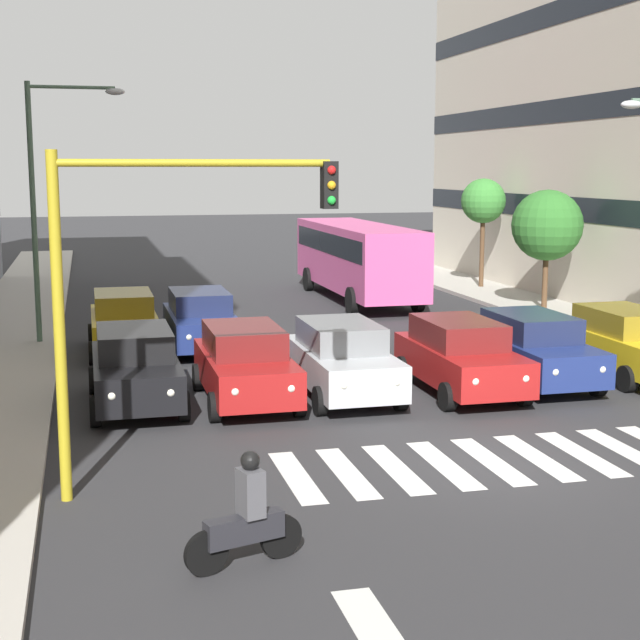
{
  "coord_description": "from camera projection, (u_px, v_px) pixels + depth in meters",
  "views": [
    {
      "loc": [
        6.93,
        14.98,
        5.23
      ],
      "look_at": [
        1.48,
        -6.8,
        1.56
      ],
      "focal_mm": 52.43,
      "sensor_mm": 36.0,
      "label": 1
    }
  ],
  "objects": [
    {
      "name": "ground_plane",
      "position": [
        491.0,
        461.0,
        16.84
      ],
      "size": [
        180.0,
        180.0,
        0.0
      ],
      "primitive_type": "plane",
      "color": "#2D2D30"
    },
    {
      "name": "crosswalk_markings",
      "position": [
        491.0,
        461.0,
        16.84
      ],
      "size": [
        7.65,
        2.8,
        0.01
      ],
      "color": "silver",
      "rests_on": "ground_plane"
    },
    {
      "name": "lane_arrow_1",
      "position": [
        376.0,
        631.0,
        10.64
      ],
      "size": [
        0.5,
        2.2,
        0.01
      ],
      "primitive_type": "cube",
      "color": "silver",
      "rests_on": "ground_plane"
    },
    {
      "name": "car_0",
      "position": [
        627.0,
        342.0,
        23.51
      ],
      "size": [
        2.02,
        4.44,
        1.72
      ],
      "color": "gold",
      "rests_on": "ground_plane"
    },
    {
      "name": "car_1",
      "position": [
        533.0,
        348.0,
        22.7
      ],
      "size": [
        2.02,
        4.44,
        1.72
      ],
      "color": "navy",
      "rests_on": "ground_plane"
    },
    {
      "name": "car_2",
      "position": [
        460.0,
        356.0,
        21.8
      ],
      "size": [
        2.02,
        4.44,
        1.72
      ],
      "color": "maroon",
      "rests_on": "ground_plane"
    },
    {
      "name": "car_3",
      "position": [
        342.0,
        359.0,
        21.43
      ],
      "size": [
        2.02,
        4.44,
        1.72
      ],
      "color": "#B2B7BC",
      "rests_on": "ground_plane"
    },
    {
      "name": "car_4",
      "position": [
        245.0,
        364.0,
        20.92
      ],
      "size": [
        2.02,
        4.44,
        1.72
      ],
      "color": "maroon",
      "rests_on": "ground_plane"
    },
    {
      "name": "car_5",
      "position": [
        135.0,
        367.0,
        20.56
      ],
      "size": [
        2.02,
        4.44,
        1.72
      ],
      "color": "black",
      "rests_on": "ground_plane"
    },
    {
      "name": "car_row2_0",
      "position": [
        201.0,
        320.0,
        26.93
      ],
      "size": [
        2.02,
        4.44,
        1.72
      ],
      "color": "navy",
      "rests_on": "ground_plane"
    },
    {
      "name": "car_row2_1",
      "position": [
        124.0,
        322.0,
        26.6
      ],
      "size": [
        2.02,
        4.44,
        1.72
      ],
      "color": "gold",
      "rests_on": "ground_plane"
    },
    {
      "name": "bus_behind_traffic",
      "position": [
        357.0,
        253.0,
        37.15
      ],
      "size": [
        2.78,
        10.5,
        3.0
      ],
      "color": "#DB5193",
      "rests_on": "ground_plane"
    },
    {
      "name": "motorcycle_with_rider",
      "position": [
        246.0,
        519.0,
        12.31
      ],
      "size": [
        1.66,
        0.59,
        1.57
      ],
      "color": "black",
      "rests_on": "ground_plane"
    },
    {
      "name": "traffic_light_gantry",
      "position": [
        143.0,
        266.0,
        14.58
      ],
      "size": [
        4.52,
        0.36,
        5.5
      ],
      "color": "#AD991E",
      "rests_on": "ground_plane"
    },
    {
      "name": "street_lamp_right",
      "position": [
        48.0,
        186.0,
        27.01
      ],
      "size": [
        2.79,
        0.28,
        7.51
      ],
      "color": "#4C6B56",
      "rests_on": "sidewalk_right"
    },
    {
      "name": "street_tree_2",
      "position": [
        547.0,
        226.0,
        33.46
      ],
      "size": [
        2.55,
        2.55,
        4.31
      ],
      "color": "#513823",
      "rests_on": "sidewalk_left"
    },
    {
      "name": "street_tree_3",
      "position": [
        483.0,
        202.0,
        39.81
      ],
      "size": [
        1.9,
        1.9,
        4.63
      ],
      "color": "#513823",
      "rests_on": "sidewalk_left"
    }
  ]
}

